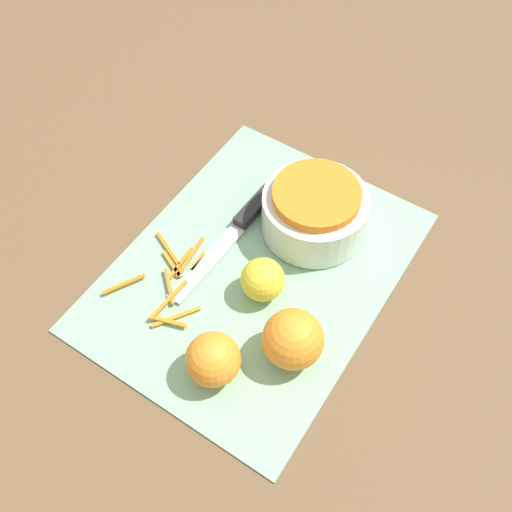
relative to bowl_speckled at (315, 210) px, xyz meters
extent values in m
plane|color=brown|center=(0.10, -0.03, -0.04)|extent=(4.00, 4.00, 0.00)
cube|color=#84B793|center=(0.10, -0.03, -0.04)|extent=(0.45, 0.34, 0.01)
cylinder|color=silver|center=(0.00, 0.00, -0.01)|extent=(0.15, 0.15, 0.06)
cylinder|color=orange|center=(0.00, 0.00, 0.03)|extent=(0.12, 0.12, 0.02)
cube|color=#232328|center=(0.01, -0.09, -0.03)|extent=(0.10, 0.02, 0.02)
cube|color=silver|center=(0.13, -0.09, -0.04)|extent=(0.15, 0.03, 0.00)
sphere|color=orange|center=(0.19, 0.08, 0.00)|extent=(0.08, 0.08, 0.08)
sphere|color=orange|center=(0.26, 0.01, 0.00)|extent=(0.07, 0.07, 0.07)
sphere|color=yellow|center=(0.13, 0.00, -0.01)|extent=(0.06, 0.06, 0.06)
cube|color=orange|center=(0.22, -0.07, -0.04)|extent=(0.06, 0.04, 0.00)
cube|color=orange|center=(0.21, -0.10, -0.03)|extent=(0.07, 0.01, 0.00)
cube|color=orange|center=(0.16, -0.13, -0.04)|extent=(0.03, 0.05, 0.00)
cube|color=orange|center=(0.15, -0.15, -0.04)|extent=(0.03, 0.06, 0.00)
cube|color=orange|center=(0.15, -0.12, -0.04)|extent=(0.06, 0.01, 0.00)
cube|color=orange|center=(0.24, -0.08, -0.03)|extent=(0.02, 0.05, 0.00)
cube|color=orange|center=(0.14, -0.12, -0.04)|extent=(0.07, 0.01, 0.00)
cube|color=orange|center=(0.22, -0.16, -0.03)|extent=(0.06, 0.03, 0.00)
cube|color=orange|center=(0.19, -0.11, -0.03)|extent=(0.04, 0.05, 0.00)
cube|color=orange|center=(0.14, -0.10, -0.04)|extent=(0.03, 0.01, 0.00)
camera|label=1|loc=(0.48, 0.22, 0.65)|focal=42.00mm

